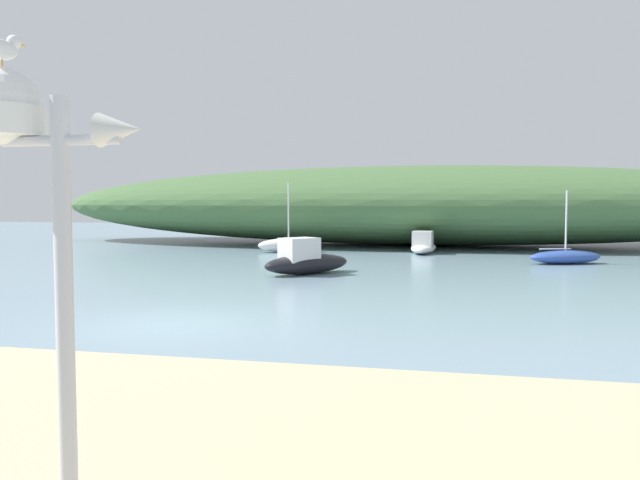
{
  "coord_description": "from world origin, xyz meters",
  "views": [
    {
      "loc": [
        6.1,
        -12.83,
        2.75
      ],
      "look_at": [
        1.56,
        7.94,
        1.43
      ],
      "focal_mm": 34.89,
      "sensor_mm": 36.0,
      "label": 1
    }
  ],
  "objects_px": {
    "mast_structure": "(20,153)",
    "sailboat_far_right": "(289,245)",
    "motorboat_outer_mooring": "(423,245)",
    "seagull_on_radar": "(2,48)",
    "sailboat_by_sandbar": "(565,257)",
    "motorboat_centre_water": "(305,260)"
  },
  "relations": [
    {
      "from": "sailboat_by_sandbar",
      "to": "motorboat_outer_mooring",
      "type": "bearing_deg",
      "value": 144.95
    },
    {
      "from": "sailboat_by_sandbar",
      "to": "seagull_on_radar",
      "type": "bearing_deg",
      "value": -106.99
    },
    {
      "from": "motorboat_outer_mooring",
      "to": "sailboat_by_sandbar",
      "type": "height_order",
      "value": "sailboat_by_sandbar"
    },
    {
      "from": "mast_structure",
      "to": "sailboat_far_right",
      "type": "xyz_separation_m",
      "value": [
        -5.98,
        28.78,
        -2.68
      ]
    },
    {
      "from": "mast_structure",
      "to": "motorboat_centre_water",
      "type": "height_order",
      "value": "mast_structure"
    },
    {
      "from": "seagull_on_radar",
      "to": "motorboat_centre_water",
      "type": "distance_m",
      "value": 19.56
    },
    {
      "from": "seagull_on_radar",
      "to": "sailboat_by_sandbar",
      "type": "relative_size",
      "value": 0.1
    },
    {
      "from": "mast_structure",
      "to": "sailboat_far_right",
      "type": "relative_size",
      "value": 0.91
    },
    {
      "from": "motorboat_outer_mooring",
      "to": "sailboat_far_right",
      "type": "xyz_separation_m",
      "value": [
        -7.17,
        -1.04,
        -0.03
      ]
    },
    {
      "from": "sailboat_by_sandbar",
      "to": "sailboat_far_right",
      "type": "xyz_separation_m",
      "value": [
        -13.59,
        3.47,
        0.08
      ]
    },
    {
      "from": "motorboat_centre_water",
      "to": "sailboat_by_sandbar",
      "type": "relative_size",
      "value": 1.06
    },
    {
      "from": "seagull_on_radar",
      "to": "sailboat_far_right",
      "type": "distance_m",
      "value": 29.55
    },
    {
      "from": "seagull_on_radar",
      "to": "motorboat_outer_mooring",
      "type": "xyz_separation_m",
      "value": [
        1.31,
        29.8,
        -3.36
      ]
    },
    {
      "from": "motorboat_centre_water",
      "to": "sailboat_by_sandbar",
      "type": "bearing_deg",
      "value": 30.98
    },
    {
      "from": "sailboat_by_sandbar",
      "to": "sailboat_far_right",
      "type": "relative_size",
      "value": 0.93
    },
    {
      "from": "motorboat_outer_mooring",
      "to": "sailboat_by_sandbar",
      "type": "bearing_deg",
      "value": -35.05
    },
    {
      "from": "mast_structure",
      "to": "seagull_on_radar",
      "type": "relative_size",
      "value": 10.18
    },
    {
      "from": "motorboat_outer_mooring",
      "to": "mast_structure",
      "type": "bearing_deg",
      "value": -92.27
    },
    {
      "from": "mast_structure",
      "to": "motorboat_outer_mooring",
      "type": "height_order",
      "value": "mast_structure"
    },
    {
      "from": "seagull_on_radar",
      "to": "mast_structure",
      "type": "bearing_deg",
      "value": -7.42
    },
    {
      "from": "sailboat_by_sandbar",
      "to": "sailboat_far_right",
      "type": "distance_m",
      "value": 14.02
    },
    {
      "from": "seagull_on_radar",
      "to": "sailboat_far_right",
      "type": "xyz_separation_m",
      "value": [
        -5.86,
        28.77,
        -3.38
      ]
    }
  ]
}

